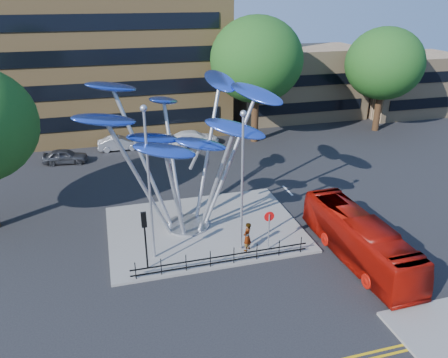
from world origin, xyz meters
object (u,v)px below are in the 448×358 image
object	(u,v)px
traffic_light_island	(145,229)
parked_car_right	(194,138)
tree_right	(257,60)
red_bus	(359,239)
leaf_sculpture	(182,124)
street_lamp_right	(242,171)
tree_far	(384,64)
street_lamp_left	(148,172)
no_entry_sign_island	(269,224)
parked_car_left	(65,156)
parked_car_mid	(119,143)
pedestrian	(247,237)

from	to	relation	value
traffic_light_island	parked_car_right	distance (m)	21.09
tree_right	red_bus	distance (m)	22.64
leaf_sculpture	street_lamp_right	distance (m)	4.83
tree_far	parked_car_right	size ratio (longest dim) A/B	2.17
tree_right	street_lamp_left	xyz separation A→B (m)	(-12.50, -18.50, -2.68)
no_entry_sign_island	parked_car_left	distance (m)	21.87
parked_car_mid	parked_car_right	bearing A→B (deg)	-94.37
tree_right	no_entry_sign_island	world-z (taller)	tree_right
no_entry_sign_island	leaf_sculpture	bearing A→B (deg)	134.33
street_lamp_left	parked_car_right	xyz separation A→B (m)	(6.32, 18.87, -4.63)
leaf_sculpture	pedestrian	size ratio (longest dim) A/B	7.13
tree_far	pedestrian	world-z (taller)	tree_far
street_lamp_left	parked_car_mid	xyz separation A→B (m)	(-0.80, 19.50, -4.69)
leaf_sculpture	parked_car_left	world-z (taller)	leaf_sculpture
red_bus	street_lamp_left	bearing A→B (deg)	163.38
street_lamp_right	pedestrian	world-z (taller)	street_lamp_right
street_lamp_left	parked_car_mid	distance (m)	20.07
no_entry_sign_island	parked_car_right	bearing A→B (deg)	90.53
pedestrian	parked_car_right	distance (m)	19.65
street_lamp_right	street_lamp_left	bearing A→B (deg)	174.29
pedestrian	parked_car_right	size ratio (longest dim) A/B	0.36
tree_far	traffic_light_island	bearing A→B (deg)	-144.16
red_bus	parked_car_right	world-z (taller)	red_bus
no_entry_sign_island	parked_car_mid	bearing A→B (deg)	109.62
tree_far	tree_right	bearing A→B (deg)	-180.00
no_entry_sign_island	parked_car_mid	size ratio (longest dim) A/B	0.61
parked_car_right	street_lamp_left	bearing A→B (deg)	161.10
parked_car_right	leaf_sculpture	bearing A→B (deg)	165.70
street_lamp_right	traffic_light_island	world-z (taller)	street_lamp_right
tree_right	parked_car_left	distance (m)	19.62
no_entry_sign_island	tree_far	bearing A→B (deg)	44.25
street_lamp_right	parked_car_right	distance (m)	19.90
street_lamp_right	parked_car_mid	distance (m)	21.29
tree_far	leaf_sculpture	bearing A→B (deg)	-147.52
tree_right	pedestrian	size ratio (longest dim) A/B	6.79
tree_right	pedestrian	world-z (taller)	tree_right
leaf_sculpture	parked_car_right	world-z (taller)	leaf_sculpture
street_lamp_left	parked_car_left	xyz separation A→B (m)	(-5.63, 17.18, -4.71)
tree_far	parked_car_right	world-z (taller)	tree_far
tree_right	leaf_sculpture	distance (m)	18.37
leaf_sculpture	no_entry_sign_island	world-z (taller)	leaf_sculpture
red_bus	parked_car_left	distance (m)	26.27
traffic_light_island	pedestrian	distance (m)	6.00
leaf_sculpture	street_lamp_right	world-z (taller)	leaf_sculpture
no_entry_sign_island	parked_car_left	world-z (taller)	no_entry_sign_island
traffic_light_island	red_bus	world-z (taller)	traffic_light_island
no_entry_sign_island	pedestrian	distance (m)	1.46
tree_right	red_bus	bearing A→B (deg)	-93.71
no_entry_sign_island	red_bus	bearing A→B (deg)	-24.37
street_lamp_left	parked_car_left	world-z (taller)	street_lamp_left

